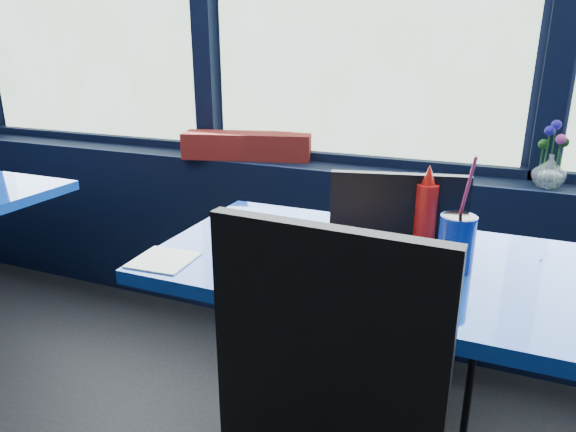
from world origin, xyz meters
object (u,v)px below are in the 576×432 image
(planter_box, at_px, (247,146))
(soda_cup, at_px, (456,242))
(food_basket, at_px, (349,265))
(ketchup_bottle, at_px, (426,209))
(chair_near_back, at_px, (407,283))
(near_table, at_px, (364,313))
(flower_vase, at_px, (550,167))

(planter_box, bearing_deg, soda_cup, -53.55)
(food_basket, height_order, ketchup_bottle, ketchup_bottle)
(chair_near_back, bearing_deg, soda_cup, 106.83)
(food_basket, xyz_separation_m, soda_cup, (0.24, 0.17, 0.04))
(near_table, relative_size, ketchup_bottle, 4.94)
(ketchup_bottle, bearing_deg, food_basket, -112.28)
(chair_near_back, relative_size, ketchup_bottle, 3.95)
(near_table, distance_m, ketchup_bottle, 0.36)
(chair_near_back, bearing_deg, flower_vase, -141.35)
(chair_near_back, xyz_separation_m, ketchup_bottle, (0.06, -0.12, 0.31))
(planter_box, bearing_deg, chair_near_back, -46.95)
(planter_box, distance_m, soda_cup, 1.35)
(soda_cup, bearing_deg, planter_box, 141.08)
(near_table, height_order, chair_near_back, chair_near_back)
(chair_near_back, height_order, flower_vase, flower_vase)
(planter_box, bearing_deg, near_table, -61.01)
(food_basket, bearing_deg, ketchup_bottle, 58.70)
(near_table, distance_m, food_basket, 0.28)
(near_table, relative_size, chair_near_back, 1.25)
(flower_vase, distance_m, ketchup_bottle, 0.74)
(flower_vase, xyz_separation_m, ketchup_bottle, (-0.37, -0.65, -0.02))
(planter_box, distance_m, food_basket, 1.30)
(near_table, bearing_deg, chair_near_back, 75.61)
(soda_cup, bearing_deg, flower_vase, 72.14)
(food_basket, bearing_deg, flower_vase, 53.82)
(chair_near_back, height_order, food_basket, chair_near_back)
(chair_near_back, bearing_deg, planter_box, -44.99)
(planter_box, height_order, soda_cup, soda_cup)
(planter_box, relative_size, food_basket, 1.82)
(flower_vase, relative_size, soda_cup, 0.80)
(chair_near_back, xyz_separation_m, flower_vase, (0.42, 0.53, 0.33))
(chair_near_back, distance_m, ketchup_bottle, 0.33)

